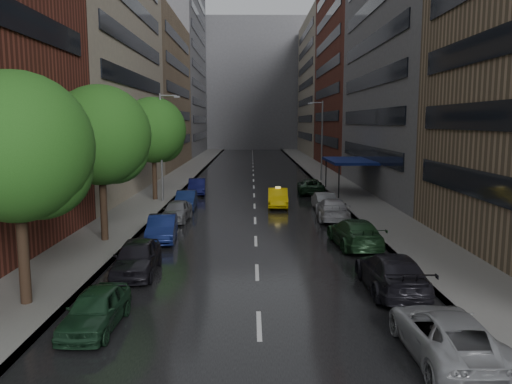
% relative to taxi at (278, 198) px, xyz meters
% --- Properties ---
extents(road, '(14.00, 140.00, 0.01)m').
position_rel_taxi_xyz_m(road, '(-1.89, 22.24, -0.73)').
color(road, black).
rests_on(road, ground).
extents(sidewalk_left, '(4.00, 140.00, 0.15)m').
position_rel_taxi_xyz_m(sidewalk_left, '(-10.89, 22.24, -0.66)').
color(sidewalk_left, gray).
rests_on(sidewalk_left, ground).
extents(sidewalk_right, '(4.00, 140.00, 0.15)m').
position_rel_taxi_xyz_m(sidewalk_right, '(7.11, 22.24, -0.66)').
color(sidewalk_right, gray).
rests_on(sidewalk_right, ground).
extents(buildings_left, '(8.00, 108.00, 38.00)m').
position_rel_taxi_xyz_m(buildings_left, '(-16.89, 31.03, 15.25)').
color(buildings_left, maroon).
rests_on(buildings_left, ground).
extents(buildings_right, '(8.05, 109.10, 36.00)m').
position_rel_taxi_xyz_m(buildings_right, '(13.11, 28.94, 14.29)').
color(buildings_right, '#937A5B').
rests_on(buildings_right, ground).
extents(building_far, '(40.00, 14.00, 32.00)m').
position_rel_taxi_xyz_m(building_far, '(-1.89, 90.24, 15.26)').
color(building_far, slate).
rests_on(building_far, ground).
extents(tree_near, '(5.40, 5.40, 8.61)m').
position_rel_taxi_xyz_m(tree_near, '(-10.49, -21.91, 5.16)').
color(tree_near, '#382619').
rests_on(tree_near, ground).
extents(tree_mid, '(5.55, 5.55, 8.84)m').
position_rel_taxi_xyz_m(tree_mid, '(-10.49, -11.90, 5.31)').
color(tree_mid, '#382619').
rests_on(tree_mid, ground).
extents(tree_far, '(5.59, 5.59, 8.91)m').
position_rel_taxi_xyz_m(tree_far, '(-10.49, 3.08, 5.36)').
color(tree_far, '#382619').
rests_on(tree_far, ground).
extents(taxi, '(1.72, 4.54, 1.48)m').
position_rel_taxi_xyz_m(taxi, '(0.00, 0.00, 0.00)').
color(taxi, '#E3BA0B').
rests_on(taxi, ground).
extents(parked_cars_left, '(2.02, 35.26, 1.55)m').
position_rel_taxi_xyz_m(parked_cars_left, '(-7.29, -8.96, -0.01)').
color(parked_cars_left, '#193722').
rests_on(parked_cars_left, ground).
extents(parked_cars_right, '(2.65, 38.50, 1.55)m').
position_rel_taxi_xyz_m(parked_cars_right, '(3.51, -10.52, 0.00)').
color(parked_cars_right, '#95969A').
rests_on(parked_cars_right, ground).
extents(street_lamp_left, '(1.74, 0.22, 9.00)m').
position_rel_taxi_xyz_m(street_lamp_left, '(-9.61, 2.24, 4.15)').
color(street_lamp_left, gray).
rests_on(street_lamp_left, sidewalk_left).
extents(street_lamp_right, '(1.74, 0.22, 9.00)m').
position_rel_taxi_xyz_m(street_lamp_right, '(5.83, 17.24, 4.15)').
color(street_lamp_right, gray).
rests_on(street_lamp_right, sidewalk_right).
extents(awning, '(4.00, 8.00, 3.12)m').
position_rel_taxi_xyz_m(awning, '(7.10, 7.24, 2.40)').
color(awning, navy).
rests_on(awning, sidewalk_right).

